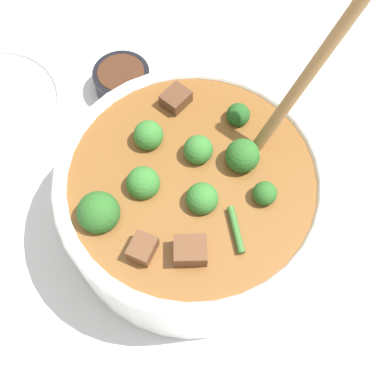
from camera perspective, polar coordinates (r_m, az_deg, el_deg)
ground_plane at (r=0.58m, az=-0.00°, el=-3.15°), size 4.00×4.00×0.00m
stew_bowl at (r=0.52m, az=-0.02°, el=-0.35°), size 0.29×0.31×0.32m
condiment_bowl at (r=0.68m, az=-8.27°, el=13.03°), size 0.08×0.08×0.04m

